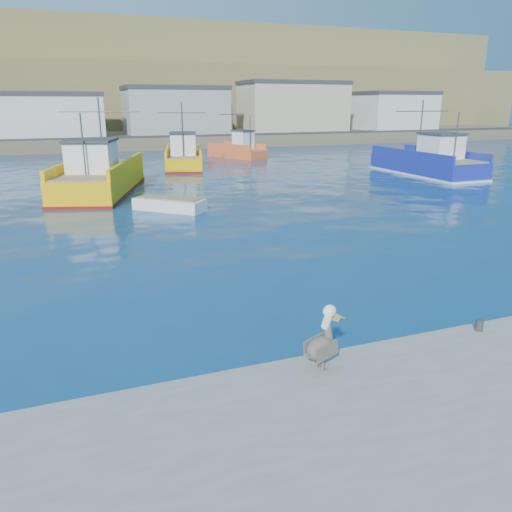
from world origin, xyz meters
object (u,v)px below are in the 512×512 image
Objects in this scene: trawler_yellow_a at (100,177)px; pelican at (323,342)px; trawler_blue at (428,163)px; skiff_mid at (169,205)px; boat_orange at (238,149)px; skiff_far at (406,156)px; trawler_yellow_b at (184,158)px.

pelican is at bearing -84.51° from trawler_yellow_a.
trawler_blue reaches higher than skiff_mid.
trawler_yellow_a is 25.84m from boat_orange.
boat_orange is 50.10m from pelican.
trawler_blue reaches higher than boat_orange.
boat_orange is at bearing 154.54° from skiff_far.
trawler_yellow_a reaches higher than trawler_yellow_b.
trawler_yellow_a reaches higher than skiff_mid.
trawler_yellow_b is 1.34× the size of boat_orange.
trawler_yellow_a is 8.65m from skiff_mid.
trawler_yellow_b is at bearing 177.21° from skiff_far.
skiff_far is (17.57, -8.36, -0.68)m from boat_orange.
skiff_mid is 0.99× the size of skiff_far.
trawler_blue reaches higher than pelican.
trawler_yellow_a is 1.71× the size of boat_orange.
trawler_yellow_b is at bearing 81.45° from pelican.
trawler_yellow_a is 3.14× the size of skiff_far.
boat_orange reaches higher than pelican.
trawler_yellow_a is at bearing 95.49° from pelican.
trawler_yellow_b is 2.47× the size of skiff_far.
skiff_mid is (-13.68, -27.28, -0.69)m from boat_orange.
skiff_far is at bearing 51.17° from pelican.
trawler_yellow_b is 7.03× the size of pelican.
pelican is at bearing -98.55° from trawler_yellow_b.
skiff_far is (25.75, -1.25, -0.66)m from trawler_yellow_b.
skiff_mid is (3.41, -7.91, -0.81)m from trawler_yellow_a.
trawler_yellow_a is 15.16m from trawler_yellow_b.
skiff_mid is 2.82× the size of pelican.
trawler_yellow_a is at bearing 179.01° from trawler_blue.
boat_orange is at bearing 119.60° from trawler_blue.
trawler_yellow_b is at bearing -139.03° from boat_orange.
boat_orange is (-11.28, 19.87, -0.08)m from trawler_blue.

